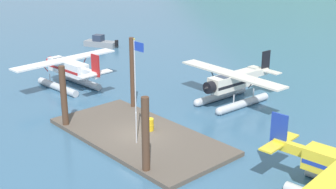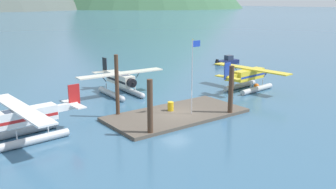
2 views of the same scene
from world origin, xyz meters
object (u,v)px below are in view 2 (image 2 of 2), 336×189
Objects in this scene: seaplane_yellow_stbd_fwd at (249,77)px; seaplane_white_port_fwd at (26,121)px; flagpole at (193,69)px; seaplane_cream_bow_centre at (121,82)px; mooring_buoy at (256,86)px; boat_navy_open_east at (228,61)px; fuel_drum at (171,106)px.

seaplane_white_port_fwd is (-26.69, -0.79, 0.00)m from seaplane_yellow_stbd_fwd.
seaplane_yellow_stbd_fwd and seaplane_white_port_fwd have the same top height.
seaplane_cream_bow_centre is at bearing 97.09° from flagpole.
seaplane_white_port_fwd is at bearing -178.89° from mooring_buoy.
mooring_buoy is 0.07× the size of seaplane_white_port_fwd.
mooring_buoy is 27.93m from seaplane_white_port_fwd.
boat_navy_open_east is (10.58, 15.18, 0.15)m from mooring_buoy.
flagpole reaches higher than mooring_buoy.
fuel_drum reaches higher than mooring_buoy.
flagpole reaches higher than seaplane_cream_bow_centre.
boat_navy_open_east is at bearing 22.23° from seaplane_white_port_fwd.
seaplane_cream_bow_centre is 1.00× the size of seaplane_white_port_fwd.
fuel_drum is at bearing -171.25° from seaplane_yellow_stbd_fwd.
flagpole is at bearing -60.54° from fuel_drum.
mooring_buoy is 18.51m from boat_navy_open_east.
flagpole is 31.01m from boat_navy_open_east.
mooring_buoy is 0.07× the size of seaplane_cream_bow_centre.
boat_navy_open_east is (24.20, 18.96, -4.10)m from flagpole.
seaplane_yellow_stbd_fwd is at bearing -27.21° from seaplane_cream_bow_centre.
seaplane_yellow_stbd_fwd is 15.52m from seaplane_cream_bow_centre.
seaplane_white_port_fwd is at bearing -148.53° from seaplane_cream_bow_centre.
boat_navy_open_east is at bearing 17.03° from seaplane_cream_bow_centre.
flagpole is at bearing -164.49° from mooring_buoy.
seaplane_yellow_stbd_fwd is 2.14× the size of boat_navy_open_east.
boat_navy_open_east reaches higher than fuel_drum.
seaplane_yellow_stbd_fwd is 19.05m from boat_navy_open_east.
flagpole is at bearing -162.01° from seaplane_yellow_stbd_fwd.
seaplane_cream_bow_centre is at bearing 91.77° from fuel_drum.
fuel_drum is 1.29× the size of mooring_buoy.
seaplane_yellow_stbd_fwd reaches higher than mooring_buoy.
mooring_buoy is 16.75m from seaplane_cream_bow_centre.
seaplane_yellow_stbd_fwd is at bearing 17.99° from flagpole.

